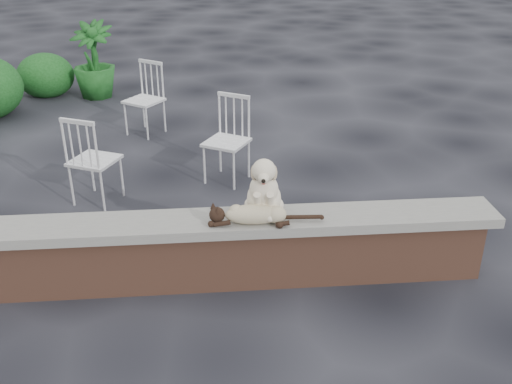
{
  "coord_description": "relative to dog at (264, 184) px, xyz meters",
  "views": [
    {
      "loc": [
        0.84,
        -3.97,
        2.75
      ],
      "look_at": [
        1.2,
        0.2,
        0.7
      ],
      "focal_mm": 41.1,
      "sensor_mm": 36.0,
      "label": 1
    }
  ],
  "objects": [
    {
      "name": "brick_wall",
      "position": [
        -1.25,
        -0.06,
        -0.59
      ],
      "size": [
        6.0,
        0.3,
        0.5
      ],
      "primitive_type": "cube",
      "color": "brown",
      "rests_on": "ground"
    },
    {
      "name": "potted_plant_b",
      "position": [
        -2.15,
        5.23,
        -0.25
      ],
      "size": [
        0.79,
        0.79,
        1.18
      ],
      "primitive_type": "imported",
      "rotation": [
        0.0,
        0.0,
        -0.22
      ],
      "color": "#134415",
      "rests_on": "ground"
    },
    {
      "name": "cat",
      "position": [
        -0.08,
        -0.15,
        -0.17
      ],
      "size": [
        1.05,
        0.37,
        0.18
      ],
      "primitive_type": null,
      "rotation": [
        0.0,
        0.0,
        -0.12
      ],
      "color": "tan",
      "rests_on": "capstone"
    },
    {
      "name": "capstone",
      "position": [
        -1.25,
        -0.06,
        -0.3
      ],
      "size": [
        6.2,
        0.4,
        0.08
      ],
      "primitive_type": "cube",
      "color": "slate",
      "rests_on": "brick_wall"
    },
    {
      "name": "chair_c",
      "position": [
        -1.56,
        1.5,
        -0.37
      ],
      "size": [
        0.74,
        0.74,
        0.94
      ],
      "primitive_type": null,
      "rotation": [
        0.0,
        0.0,
        2.71
      ],
      "color": "white",
      "rests_on": "ground"
    },
    {
      "name": "chair_d",
      "position": [
        -0.22,
        1.89,
        -0.37
      ],
      "size": [
        0.77,
        0.77,
        0.94
      ],
      "primitive_type": null,
      "rotation": [
        0.0,
        0.0,
        -0.53
      ],
      "color": "white",
      "rests_on": "ground"
    },
    {
      "name": "dog",
      "position": [
        0.0,
        0.0,
        0.0
      ],
      "size": [
        0.39,
        0.48,
        0.51
      ],
      "primitive_type": null,
      "rotation": [
        0.0,
        0.0,
        -0.12
      ],
      "color": "beige",
      "rests_on": "capstone"
    },
    {
      "name": "chair_b",
      "position": [
        -1.24,
        3.48,
        -0.37
      ],
      "size": [
        0.78,
        0.78,
        0.94
      ],
      "primitive_type": null,
      "rotation": [
        0.0,
        0.0,
        -0.62
      ],
      "color": "white",
      "rests_on": "ground"
    },
    {
      "name": "ground",
      "position": [
        -1.25,
        -0.06,
        -0.84
      ],
      "size": [
        60.0,
        60.0,
        0.0
      ],
      "primitive_type": "plane",
      "color": "black",
      "rests_on": "ground"
    }
  ]
}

